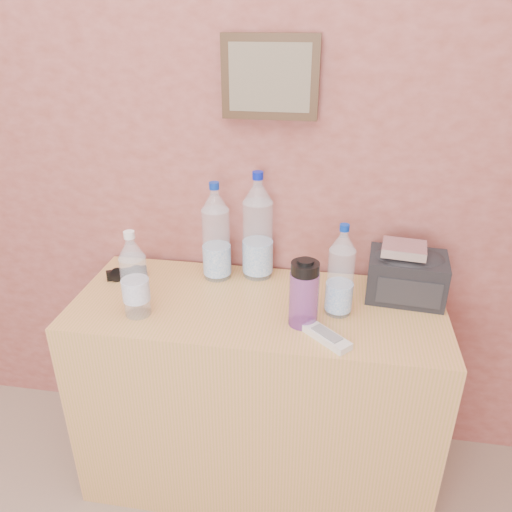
{
  "coord_description": "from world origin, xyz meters",
  "views": [
    {
      "loc": [
        0.43,
        0.39,
        1.58
      ],
      "look_at": [
        0.21,
        1.71,
        0.92
      ],
      "focal_mm": 35.0,
      "sensor_mm": 36.0,
      "label": 1
    }
  ],
  "objects_px": {
    "nalgene_bottle": "(304,293)",
    "pet_large_d": "(341,275)",
    "ac_remote": "(327,337)",
    "toiletry_bag": "(407,274)",
    "pet_large_b": "(258,232)",
    "foil_packet": "(404,249)",
    "pet_small": "(135,279)",
    "pet_large_c": "(216,237)",
    "sunglasses": "(127,273)",
    "dresser": "(257,393)"
  },
  "relations": [
    {
      "from": "pet_large_d",
      "to": "ac_remote",
      "type": "bearing_deg",
      "value": -100.4
    },
    {
      "from": "pet_large_b",
      "to": "foil_packet",
      "type": "bearing_deg",
      "value": -10.33
    },
    {
      "from": "pet_large_d",
      "to": "nalgene_bottle",
      "type": "distance_m",
      "value": 0.13
    },
    {
      "from": "ac_remote",
      "to": "foil_packet",
      "type": "distance_m",
      "value": 0.39
    },
    {
      "from": "sunglasses",
      "to": "toiletry_bag",
      "type": "height_order",
      "value": "toiletry_bag"
    },
    {
      "from": "pet_large_d",
      "to": "ac_remote",
      "type": "xyz_separation_m",
      "value": [
        -0.03,
        -0.16,
        -0.12
      ]
    },
    {
      "from": "dresser",
      "to": "pet_large_b",
      "type": "relative_size",
      "value": 3.15
    },
    {
      "from": "pet_large_c",
      "to": "foil_packet",
      "type": "xyz_separation_m",
      "value": [
        0.61,
        -0.05,
        0.03
      ]
    },
    {
      "from": "pet_large_c",
      "to": "foil_packet",
      "type": "relative_size",
      "value": 2.59
    },
    {
      "from": "ac_remote",
      "to": "toiletry_bag",
      "type": "relative_size",
      "value": 0.64
    },
    {
      "from": "pet_large_b",
      "to": "pet_large_c",
      "type": "height_order",
      "value": "pet_large_b"
    },
    {
      "from": "nalgene_bottle",
      "to": "pet_small",
      "type": "bearing_deg",
      "value": -176.68
    },
    {
      "from": "ac_remote",
      "to": "toiletry_bag",
      "type": "distance_m",
      "value": 0.38
    },
    {
      "from": "pet_large_b",
      "to": "pet_small",
      "type": "bearing_deg",
      "value": -136.25
    },
    {
      "from": "nalgene_bottle",
      "to": "foil_packet",
      "type": "xyz_separation_m",
      "value": [
        0.29,
        0.19,
        0.07
      ]
    },
    {
      "from": "pet_small",
      "to": "toiletry_bag",
      "type": "xyz_separation_m",
      "value": [
        0.82,
        0.24,
        -0.04
      ]
    },
    {
      "from": "pet_large_d",
      "to": "foil_packet",
      "type": "bearing_deg",
      "value": 30.94
    },
    {
      "from": "dresser",
      "to": "pet_small",
      "type": "distance_m",
      "value": 0.62
    },
    {
      "from": "pet_small",
      "to": "nalgene_bottle",
      "type": "bearing_deg",
      "value": 3.32
    },
    {
      "from": "pet_large_b",
      "to": "foil_packet",
      "type": "relative_size",
      "value": 2.83
    },
    {
      "from": "pet_large_c",
      "to": "foil_packet",
      "type": "distance_m",
      "value": 0.61
    },
    {
      "from": "pet_large_c",
      "to": "sunglasses",
      "type": "distance_m",
      "value": 0.34
    },
    {
      "from": "pet_large_b",
      "to": "ac_remote",
      "type": "distance_m",
      "value": 0.46
    },
    {
      "from": "sunglasses",
      "to": "toiletry_bag",
      "type": "bearing_deg",
      "value": -25.58
    },
    {
      "from": "pet_small",
      "to": "toiletry_bag",
      "type": "distance_m",
      "value": 0.85
    },
    {
      "from": "pet_small",
      "to": "sunglasses",
      "type": "distance_m",
      "value": 0.27
    },
    {
      "from": "pet_small",
      "to": "ac_remote",
      "type": "distance_m",
      "value": 0.59
    },
    {
      "from": "pet_small",
      "to": "nalgene_bottle",
      "type": "relative_size",
      "value": 1.3
    },
    {
      "from": "pet_large_c",
      "to": "pet_small",
      "type": "height_order",
      "value": "pet_large_c"
    },
    {
      "from": "dresser",
      "to": "pet_small",
      "type": "relative_size",
      "value": 4.29
    },
    {
      "from": "sunglasses",
      "to": "foil_packet",
      "type": "distance_m",
      "value": 0.94
    },
    {
      "from": "nalgene_bottle",
      "to": "pet_large_b",
      "type": "bearing_deg",
      "value": 122.93
    },
    {
      "from": "pet_large_b",
      "to": "pet_small",
      "type": "distance_m",
      "value": 0.45
    },
    {
      "from": "toiletry_bag",
      "to": "foil_packet",
      "type": "height_order",
      "value": "foil_packet"
    },
    {
      "from": "dresser",
      "to": "sunglasses",
      "type": "xyz_separation_m",
      "value": [
        -0.48,
        0.09,
        0.39
      ]
    },
    {
      "from": "pet_large_b",
      "to": "pet_large_c",
      "type": "distance_m",
      "value": 0.14
    },
    {
      "from": "ac_remote",
      "to": "toiletry_bag",
      "type": "xyz_separation_m",
      "value": [
        0.24,
        0.29,
        0.07
      ]
    },
    {
      "from": "pet_large_d",
      "to": "sunglasses",
      "type": "distance_m",
      "value": 0.75
    },
    {
      "from": "pet_small",
      "to": "foil_packet",
      "type": "bearing_deg",
      "value": 15.64
    },
    {
      "from": "dresser",
      "to": "nalgene_bottle",
      "type": "height_order",
      "value": "nalgene_bottle"
    },
    {
      "from": "dresser",
      "to": "pet_large_b",
      "type": "xyz_separation_m",
      "value": [
        -0.03,
        0.19,
        0.54
      ]
    },
    {
      "from": "nalgene_bottle",
      "to": "pet_large_d",
      "type": "bearing_deg",
      "value": 38.03
    },
    {
      "from": "nalgene_bottle",
      "to": "sunglasses",
      "type": "bearing_deg",
      "value": 163.82
    },
    {
      "from": "dresser",
      "to": "foil_packet",
      "type": "height_order",
      "value": "foil_packet"
    },
    {
      "from": "dresser",
      "to": "pet_small",
      "type": "xyz_separation_m",
      "value": [
        -0.35,
        -0.12,
        0.49
      ]
    },
    {
      "from": "dresser",
      "to": "pet_small",
      "type": "height_order",
      "value": "pet_small"
    },
    {
      "from": "nalgene_bottle",
      "to": "foil_packet",
      "type": "bearing_deg",
      "value": 33.56
    },
    {
      "from": "ac_remote",
      "to": "pet_small",
      "type": "bearing_deg",
      "value": -142.04
    },
    {
      "from": "foil_packet",
      "to": "pet_large_b",
      "type": "bearing_deg",
      "value": 169.67
    },
    {
      "from": "ac_remote",
      "to": "pet_large_b",
      "type": "bearing_deg",
      "value": 168.2
    }
  ]
}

